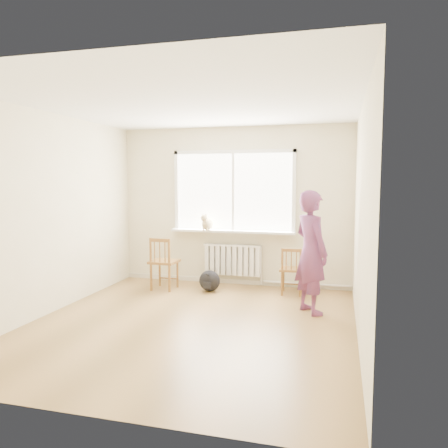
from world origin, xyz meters
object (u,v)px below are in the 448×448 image
Objects in this scene: backpack at (210,281)px; chair_left at (163,263)px; chair_right at (292,271)px; person at (311,252)px; cat at (207,223)px.

chair_left is at bearing -172.51° from backpack.
chair_right is 1.33m from backpack.
person is 1.93m from backpack.
backpack is at bearing -61.57° from cat.
person is at bearing 167.33° from chair_left.
chair_right is 1.66m from cat.
chair_left reaches higher than chair_right.
chair_left reaches higher than backpack.
cat is 1.30× the size of backpack.
cat reaches higher than chair_left.
chair_left is at bearing 4.39° from chair_right.
person is 2.18m from cat.
backpack is (-1.66, 0.74, -0.66)m from person.
cat is at bearing -136.22° from chair_left.
chair_right is 1.68× the size of cat.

